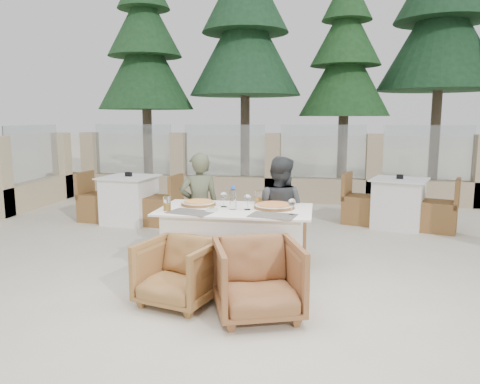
% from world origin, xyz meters
% --- Properties ---
extents(ground, '(80.00, 80.00, 0.00)m').
position_xyz_m(ground, '(0.00, 0.00, 0.00)').
color(ground, beige).
rests_on(ground, ground).
extents(sand_patch, '(30.00, 16.00, 0.01)m').
position_xyz_m(sand_patch, '(0.00, 14.00, 0.01)').
color(sand_patch, beige).
rests_on(sand_patch, ground).
extents(perimeter_wall_far, '(10.00, 0.34, 1.60)m').
position_xyz_m(perimeter_wall_far, '(0.00, 4.80, 0.80)').
color(perimeter_wall_far, tan).
rests_on(perimeter_wall_far, ground).
extents(pine_far_left, '(2.42, 2.42, 5.50)m').
position_xyz_m(pine_far_left, '(-3.50, 7.00, 2.75)').
color(pine_far_left, '#204B24').
rests_on(pine_far_left, ground).
extents(pine_mid_left, '(2.86, 2.86, 6.50)m').
position_xyz_m(pine_mid_left, '(-1.00, 7.50, 3.25)').
color(pine_mid_left, '#1F4A28').
rests_on(pine_mid_left, ground).
extents(pine_centre, '(2.20, 2.20, 5.00)m').
position_xyz_m(pine_centre, '(1.50, 7.20, 2.50)').
color(pine_centre, '#224F23').
rests_on(pine_centre, ground).
extents(pine_mid_right, '(2.99, 2.99, 6.80)m').
position_xyz_m(pine_mid_right, '(3.80, 7.80, 3.40)').
color(pine_mid_right, '#1B4124').
rests_on(pine_mid_right, ground).
extents(dining_table, '(1.60, 0.90, 0.77)m').
position_xyz_m(dining_table, '(0.07, 0.05, 0.39)').
color(dining_table, white).
rests_on(dining_table, ground).
extents(placemat_near_left, '(0.51, 0.41, 0.00)m').
position_xyz_m(placemat_near_left, '(-0.34, -0.22, 0.77)').
color(placemat_near_left, '#5D5750').
rests_on(placemat_near_left, dining_table).
extents(placemat_near_right, '(0.50, 0.38, 0.00)m').
position_xyz_m(placemat_near_right, '(0.49, -0.25, 0.77)').
color(placemat_near_right, '#605B52').
rests_on(placemat_near_right, dining_table).
extents(pizza_left, '(0.40, 0.40, 0.05)m').
position_xyz_m(pizza_left, '(-0.36, 0.17, 0.79)').
color(pizza_left, orange).
rests_on(pizza_left, dining_table).
extents(pizza_right, '(0.52, 0.52, 0.06)m').
position_xyz_m(pizza_right, '(0.47, 0.14, 0.80)').
color(pizza_right, '#D34A1C').
rests_on(pizza_right, dining_table).
extents(water_bottle, '(0.07, 0.07, 0.24)m').
position_xyz_m(water_bottle, '(0.05, 0.00, 0.89)').
color(water_bottle, silver).
rests_on(water_bottle, dining_table).
extents(wine_glass_centre, '(0.10, 0.10, 0.18)m').
position_xyz_m(wine_glass_centre, '(-0.07, 0.12, 0.86)').
color(wine_glass_centre, silver).
rests_on(wine_glass_centre, dining_table).
extents(wine_glass_near, '(0.10, 0.10, 0.18)m').
position_xyz_m(wine_glass_near, '(0.21, 0.01, 0.86)').
color(wine_glass_near, silver).
rests_on(wine_glass_near, dining_table).
extents(wine_glass_corner, '(0.10, 0.10, 0.18)m').
position_xyz_m(wine_glass_corner, '(0.68, -0.18, 0.86)').
color(wine_glass_corner, silver).
rests_on(wine_glass_corner, dining_table).
extents(beer_glass_left, '(0.08, 0.08, 0.15)m').
position_xyz_m(beer_glass_left, '(-0.60, -0.18, 0.85)').
color(beer_glass_left, '#C4841B').
rests_on(beer_glass_left, dining_table).
extents(beer_glass_right, '(0.08, 0.08, 0.15)m').
position_xyz_m(beer_glass_right, '(0.28, 0.34, 0.85)').
color(beer_glass_right, orange).
rests_on(beer_glass_right, dining_table).
extents(olive_dish, '(0.13, 0.13, 0.04)m').
position_xyz_m(olive_dish, '(-0.14, -0.13, 0.79)').
color(olive_dish, silver).
rests_on(olive_dish, dining_table).
extents(armchair_far_left, '(0.80, 0.82, 0.63)m').
position_xyz_m(armchair_far_left, '(-0.52, 0.74, 0.31)').
color(armchair_far_left, brown).
rests_on(armchair_far_left, ground).
extents(armchair_far_right, '(0.93, 0.94, 0.66)m').
position_xyz_m(armchair_far_right, '(0.34, 0.72, 0.33)').
color(armchair_far_right, brown).
rests_on(armchair_far_right, ground).
extents(armchair_near_left, '(0.81, 0.82, 0.61)m').
position_xyz_m(armchair_near_left, '(-0.33, -0.71, 0.30)').
color(armchair_near_left, '#9C6B39').
rests_on(armchair_near_left, ground).
extents(armchair_near_right, '(0.91, 0.93, 0.67)m').
position_xyz_m(armchair_near_right, '(0.43, -0.86, 0.33)').
color(armchair_near_right, brown).
rests_on(armchair_near_right, ground).
extents(diner_left, '(0.56, 0.46, 1.31)m').
position_xyz_m(diner_left, '(-0.48, 0.65, 0.65)').
color(diner_left, '#535840').
rests_on(diner_left, ground).
extents(diner_right, '(0.74, 0.64, 1.29)m').
position_xyz_m(diner_right, '(0.49, 0.52, 0.64)').
color(diner_right, '#383B3D').
rests_on(diner_right, ground).
extents(bg_table_a, '(1.72, 1.00, 0.77)m').
position_xyz_m(bg_table_a, '(-2.12, 2.43, 0.39)').
color(bg_table_a, white).
rests_on(bg_table_a, ground).
extents(bg_table_b, '(1.81, 1.28, 0.77)m').
position_xyz_m(bg_table_b, '(2.18, 2.84, 0.39)').
color(bg_table_b, white).
rests_on(bg_table_b, ground).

